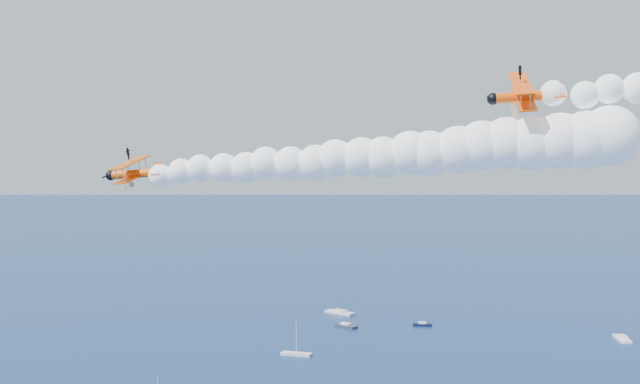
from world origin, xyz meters
The scene contains 3 objects.
biplane_lead centered at (23.60, 36.51, 60.69)m, with size 7.75×8.70×5.24m, color #FB4F05, non-canonical shape.
biplane_trail centered at (-15.66, 17.12, 52.37)m, with size 7.21×8.09×4.87m, color #F95505, non-canonical shape.
smoke_trail_trail centered at (9.19, 29.37, 54.46)m, with size 50.45×27.97×10.31m, color white, non-canonical shape.
Camera 1 is at (62.88, -44.72, 55.39)m, focal length 47.53 mm.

